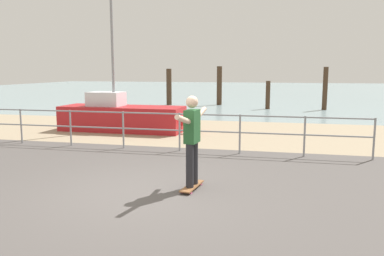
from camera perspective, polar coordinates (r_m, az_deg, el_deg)
ground_plane at (r=6.27m, az=-9.74°, el=-12.08°), size 24.00×10.00×0.04m
beach_strip at (r=13.78m, az=3.12°, el=-0.63°), size 24.00×6.00×0.04m
sea_surface at (r=41.53m, az=9.75°, el=5.40°), size 72.00×50.00×0.04m
railing_fence at (r=10.97m, az=-10.04°, el=0.58°), size 13.00×0.05×1.05m
sailboat at (r=14.10m, az=-9.58°, el=1.61°), size 4.97×1.47×4.81m
skateboard at (r=7.25m, az=0.00°, el=-8.51°), size 0.30×0.82×0.08m
skateboarder at (r=7.03m, az=0.00°, el=-1.10°), size 0.27×1.45×1.65m
groyne_post_0 at (r=24.20m, az=-3.38°, el=6.00°), size 0.32×0.32×2.24m
groyne_post_1 at (r=24.24m, az=4.02°, el=6.17°), size 0.32×0.32×2.39m
groyne_post_2 at (r=22.10m, az=11.03°, el=4.74°), size 0.25×0.25×1.57m
groyne_post_3 at (r=22.34m, az=18.88°, el=5.46°), size 0.26×0.26×2.34m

